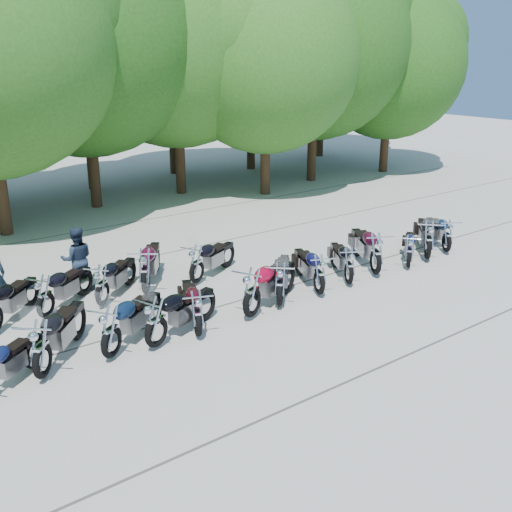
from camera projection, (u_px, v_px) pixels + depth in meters
ground at (293, 315)px, 14.48m from camera, size 90.00×90.00×0.00m
tree_4 at (82, 35)px, 22.54m from camera, size 9.13×9.13×11.20m
tree_5 at (175, 39)px, 24.97m from camera, size 9.04×9.04×11.10m
tree_6 at (266, 58)px, 25.09m from camera, size 8.00×8.00×9.82m
tree_7 at (315, 44)px, 27.72m from camera, size 8.79×8.79×10.79m
tree_8 at (390, 64)px, 30.22m from camera, size 7.53×7.53×9.25m
tree_12 at (82, 60)px, 26.10m from camera, size 7.88×7.88×9.67m
tree_13 at (169, 52)px, 29.55m from camera, size 8.31×8.31×10.20m
tree_14 at (251, 56)px, 30.85m from camera, size 8.02×8.02×9.84m
tree_15 at (323, 34)px, 34.56m from camera, size 9.67×9.67×11.86m
motorcycle_1 at (41, 347)px, 11.38m from camera, size 2.22×2.36×1.41m
motorcycle_2 at (110, 330)px, 12.17m from camera, size 2.37×1.91×1.34m
motorcycle_3 at (156, 321)px, 12.60m from camera, size 2.46×1.51×1.33m
motorcycle_4 at (197, 312)px, 13.12m from camera, size 1.48×2.29×1.25m
motorcycle_5 at (252, 291)px, 14.02m from camera, size 2.64×1.75×1.44m
motorcycle_6 at (280, 283)px, 14.68m from camera, size 2.12×2.19×1.32m
motorcycle_7 at (319, 273)px, 15.39m from camera, size 1.52×2.34×1.27m
motorcycle_8 at (349, 265)px, 16.09m from camera, size 1.65×2.18×1.21m
motorcycle_9 at (376, 252)px, 16.74m from camera, size 1.93×2.59×1.44m
motorcycle_10 at (409, 250)px, 17.37m from camera, size 1.98×1.77×1.15m
motorcycle_11 at (429, 239)px, 17.99m from camera, size 2.33×2.30×1.42m
motorcycle_12 at (447, 235)px, 18.69m from camera, size 1.79×2.19×1.24m
motorcycle_14 at (45, 295)px, 14.05m from camera, size 2.19×1.82×1.25m
motorcycle_15 at (102, 284)px, 14.72m from camera, size 2.11×1.94×1.25m
motorcycle_16 at (145, 270)px, 15.42m from camera, size 2.09×2.50×1.43m
motorcycle_17 at (196, 263)px, 16.16m from camera, size 2.32×1.58×1.27m
rider_1 at (77, 259)px, 15.74m from camera, size 1.00×0.88×1.74m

